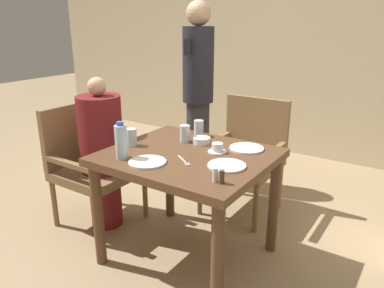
# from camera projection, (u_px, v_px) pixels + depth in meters

# --- Properties ---
(ground_plane) EXTENTS (16.00, 16.00, 0.00)m
(ground_plane) POSITION_uv_depth(u_px,v_px,m) (188.00, 255.00, 2.58)
(ground_plane) COLOR #9E8460
(wall_back) EXTENTS (8.00, 0.06, 2.80)m
(wall_back) POSITION_uv_depth(u_px,v_px,m) (315.00, 33.00, 4.08)
(wall_back) COLOR beige
(wall_back) RESTS_ON ground_plane
(dining_table) EXTENTS (1.00, 0.88, 0.75)m
(dining_table) POSITION_uv_depth(u_px,v_px,m) (188.00, 170.00, 2.38)
(dining_table) COLOR brown
(dining_table) RESTS_ON ground_plane
(chair_left_side) EXTENTS (0.56, 0.56, 0.93)m
(chair_left_side) POSITION_uv_depth(u_px,v_px,m) (90.00, 160.00, 2.91)
(chair_left_side) COLOR brown
(chair_left_side) RESTS_ON ground_plane
(diner_in_left_chair) EXTENTS (0.32, 0.32, 1.16)m
(diner_in_left_chair) POSITION_uv_depth(u_px,v_px,m) (102.00, 153.00, 2.80)
(diner_in_left_chair) COLOR maroon
(diner_in_left_chair) RESTS_ON ground_plane
(chair_far_side) EXTENTS (0.56, 0.56, 0.93)m
(chair_far_side) POSITION_uv_depth(u_px,v_px,m) (247.00, 151.00, 3.10)
(chair_far_side) COLOR brown
(chair_far_side) RESTS_ON ground_plane
(standing_host) EXTENTS (0.29, 0.33, 1.71)m
(standing_host) POSITION_uv_depth(u_px,v_px,m) (198.00, 89.00, 3.52)
(standing_host) COLOR #2D2D33
(standing_host) RESTS_ON ground_plane
(plate_main_left) EXTENTS (0.22, 0.22, 0.01)m
(plate_main_left) POSITION_uv_depth(u_px,v_px,m) (227.00, 166.00, 2.13)
(plate_main_left) COLOR white
(plate_main_left) RESTS_ON dining_table
(plate_main_right) EXTENTS (0.22, 0.22, 0.01)m
(plate_main_right) POSITION_uv_depth(u_px,v_px,m) (147.00, 162.00, 2.19)
(plate_main_right) COLOR white
(plate_main_right) RESTS_ON dining_table
(plate_dessert_center) EXTENTS (0.22, 0.22, 0.01)m
(plate_dessert_center) POSITION_uv_depth(u_px,v_px,m) (247.00, 148.00, 2.42)
(plate_dessert_center) COLOR white
(plate_dessert_center) RESTS_ON dining_table
(teacup_with_saucer) EXTENTS (0.12, 0.12, 0.06)m
(teacup_with_saucer) POSITION_uv_depth(u_px,v_px,m) (217.00, 148.00, 2.35)
(teacup_with_saucer) COLOR white
(teacup_with_saucer) RESTS_ON dining_table
(bowl_small) EXTENTS (0.12, 0.12, 0.04)m
(bowl_small) POSITION_uv_depth(u_px,v_px,m) (202.00, 140.00, 2.52)
(bowl_small) COLOR white
(bowl_small) RESTS_ON dining_table
(water_bottle) EXTENTS (0.07, 0.07, 0.23)m
(water_bottle) POSITION_uv_depth(u_px,v_px,m) (121.00, 141.00, 2.23)
(water_bottle) COLOR silver
(water_bottle) RESTS_ON dining_table
(glass_tall_near) EXTENTS (0.07, 0.07, 0.12)m
(glass_tall_near) POSITION_uv_depth(u_px,v_px,m) (132.00, 137.00, 2.47)
(glass_tall_near) COLOR silver
(glass_tall_near) RESTS_ON dining_table
(glass_tall_mid) EXTENTS (0.07, 0.07, 0.12)m
(glass_tall_mid) POSITION_uv_depth(u_px,v_px,m) (185.00, 133.00, 2.55)
(glass_tall_mid) COLOR silver
(glass_tall_mid) RESTS_ON dining_table
(glass_tall_far) EXTENTS (0.07, 0.07, 0.12)m
(glass_tall_far) POSITION_uv_depth(u_px,v_px,m) (199.00, 128.00, 2.68)
(glass_tall_far) COLOR silver
(glass_tall_far) RESTS_ON dining_table
(salt_shaker) EXTENTS (0.03, 0.03, 0.08)m
(salt_shaker) POSITION_uv_depth(u_px,v_px,m) (215.00, 175.00, 1.92)
(salt_shaker) COLOR white
(salt_shaker) RESTS_ON dining_table
(pepper_shaker) EXTENTS (0.03, 0.03, 0.07)m
(pepper_shaker) POSITION_uv_depth(u_px,v_px,m) (222.00, 177.00, 1.90)
(pepper_shaker) COLOR #4C3D2D
(pepper_shaker) RESTS_ON dining_table
(fork_beside_plate) EXTENTS (0.15, 0.11, 0.00)m
(fork_beside_plate) POSITION_uv_depth(u_px,v_px,m) (185.00, 161.00, 2.21)
(fork_beside_plate) COLOR silver
(fork_beside_plate) RESTS_ON dining_table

